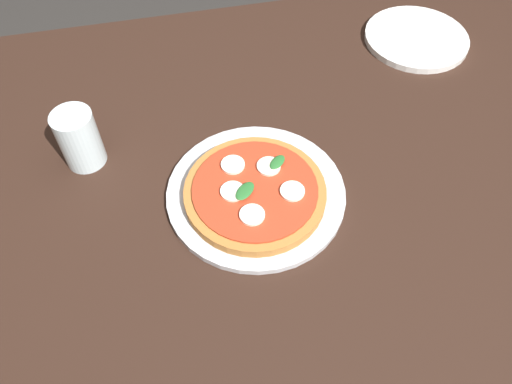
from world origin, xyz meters
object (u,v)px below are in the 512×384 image
object	(u,v)px
dining_table	(295,222)
plate_white	(416,38)
serving_tray	(256,193)
pizza	(255,190)
glass_cup	(79,139)

from	to	relation	value
dining_table	plate_white	distance (m)	0.52
serving_tray	pizza	world-z (taller)	pizza
serving_tray	dining_table	bearing A→B (deg)	172.59
serving_tray	glass_cup	world-z (taller)	glass_cup
dining_table	plate_white	world-z (taller)	plate_white
serving_tray	plate_white	world-z (taller)	plate_white
pizza	glass_cup	bearing A→B (deg)	-28.81
serving_tray	plate_white	size ratio (longest dim) A/B	1.34
dining_table	serving_tray	distance (m)	0.12
plate_white	pizza	bearing A→B (deg)	37.90
serving_tray	plate_white	distance (m)	0.56
serving_tray	pizza	xyz separation A→B (m)	(0.00, 0.01, 0.02)
pizza	serving_tray	bearing A→B (deg)	-122.47
glass_cup	dining_table	bearing A→B (deg)	156.16
plate_white	glass_cup	xyz separation A→B (m)	(0.73, 0.19, 0.05)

